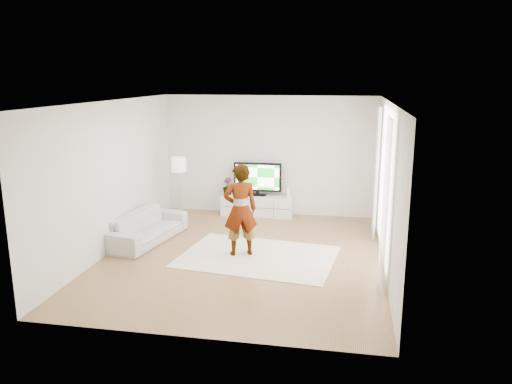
% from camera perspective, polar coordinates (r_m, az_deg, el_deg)
% --- Properties ---
extents(floor, '(6.00, 6.00, 0.00)m').
position_cam_1_polar(floor, '(9.27, -1.47, -7.30)').
color(floor, '#A17C48').
rests_on(floor, ground).
extents(ceiling, '(6.00, 6.00, 0.00)m').
position_cam_1_polar(ceiling, '(8.69, -1.58, 10.26)').
color(ceiling, white).
rests_on(ceiling, wall_back).
extents(wall_left, '(0.02, 6.00, 2.80)m').
position_cam_1_polar(wall_left, '(9.69, -16.15, 1.70)').
color(wall_left, silver).
rests_on(wall_left, floor).
extents(wall_right, '(0.02, 6.00, 2.80)m').
position_cam_1_polar(wall_right, '(8.72, 14.77, 0.55)').
color(wall_right, silver).
rests_on(wall_right, floor).
extents(wall_back, '(5.00, 0.02, 2.80)m').
position_cam_1_polar(wall_back, '(11.78, 1.48, 4.17)').
color(wall_back, silver).
rests_on(wall_back, floor).
extents(wall_front, '(5.00, 0.02, 2.80)m').
position_cam_1_polar(wall_front, '(6.07, -7.37, -4.59)').
color(wall_front, silver).
rests_on(wall_front, floor).
extents(window, '(0.01, 2.60, 2.50)m').
position_cam_1_polar(window, '(9.00, 14.53, 1.27)').
color(window, white).
rests_on(window, wall_right).
extents(curtain_near, '(0.04, 0.70, 2.60)m').
position_cam_1_polar(curtain_near, '(7.75, 14.54, -1.37)').
color(curtain_near, white).
rests_on(curtain_near, floor).
extents(curtain_far, '(0.04, 0.70, 2.60)m').
position_cam_1_polar(curtain_far, '(10.29, 13.58, 2.21)').
color(curtain_far, white).
rests_on(curtain_far, floor).
extents(media_console, '(1.69, 0.48, 0.48)m').
position_cam_1_polar(media_console, '(11.83, 0.16, -1.54)').
color(media_console, silver).
rests_on(media_console, floor).
extents(television, '(1.13, 0.22, 0.79)m').
position_cam_1_polar(television, '(11.70, 0.18, 1.64)').
color(television, black).
rests_on(television, media_console).
extents(game_console, '(0.06, 0.17, 0.23)m').
position_cam_1_polar(game_console, '(11.64, 3.75, -0.01)').
color(game_console, white).
rests_on(game_console, media_console).
extents(potted_plant, '(0.29, 0.29, 0.40)m').
position_cam_1_polar(potted_plant, '(11.87, -3.27, 0.68)').
color(potted_plant, '#3F7238').
rests_on(potted_plant, media_console).
extents(rug, '(2.98, 2.31, 0.01)m').
position_cam_1_polar(rug, '(9.21, 0.22, -7.39)').
color(rug, silver).
rests_on(rug, floor).
extents(player, '(0.73, 0.61, 1.70)m').
position_cam_1_polar(player, '(9.06, -1.80, -2.04)').
color(player, '#334772').
rests_on(player, rug).
extents(sofa, '(1.12, 2.11, 0.58)m').
position_cam_1_polar(sofa, '(10.20, -12.40, -3.96)').
color(sofa, '#BBBBB6').
rests_on(sofa, floor).
extents(floor_lamp, '(0.33, 0.33, 1.47)m').
position_cam_1_polar(floor_lamp, '(11.26, -8.81, 2.80)').
color(floor_lamp, silver).
rests_on(floor_lamp, floor).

